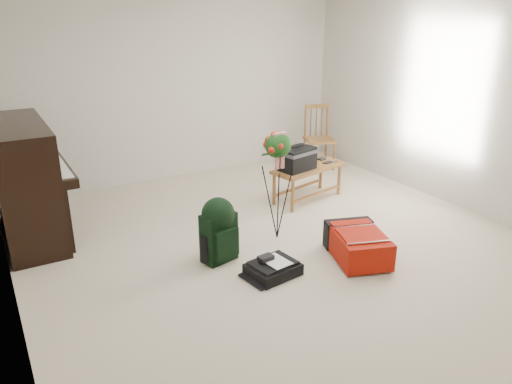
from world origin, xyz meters
TOP-DOWN VIEW (x-y plane):
  - floor at (0.00, 0.00)m, footprint 5.00×5.50m
  - wall_back at (0.00, 2.75)m, footprint 5.00×0.04m
  - wall_right at (2.50, 0.00)m, footprint 0.04×5.50m
  - piano at (-2.19, 1.60)m, footprint 0.71×1.50m
  - bench at (0.88, 1.01)m, footprint 1.05×0.60m
  - dining_chair at (1.94, 2.05)m, footprint 0.52×0.52m
  - red_suitcase at (0.51, -0.51)m, footprint 0.66×0.82m
  - black_duffel at (-0.38, -0.41)m, footprint 0.49×0.42m
  - green_backpack at (-0.68, 0.09)m, footprint 0.37×0.34m
  - flower_stand at (0.08, 0.25)m, footprint 0.38×0.38m

SIDE VIEW (x-z plane):
  - floor at x=0.00m, z-range -0.01..0.01m
  - black_duffel at x=-0.38m, z-range -0.03..0.16m
  - red_suitcase at x=0.51m, z-range 0.01..0.31m
  - green_backpack at x=-0.68m, z-range 0.03..0.69m
  - dining_chair at x=1.94m, z-range -0.01..0.94m
  - bench at x=0.88m, z-range 0.16..0.92m
  - flower_stand at x=0.08m, z-range -0.02..1.18m
  - piano at x=-2.19m, z-range -0.03..1.22m
  - wall_back at x=0.00m, z-range 0.00..2.50m
  - wall_right at x=2.50m, z-range 0.00..2.50m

